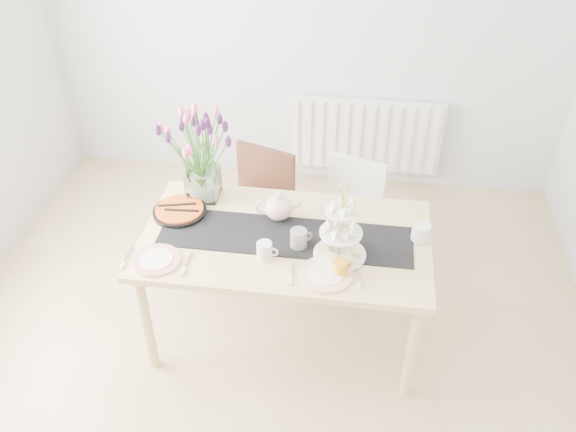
# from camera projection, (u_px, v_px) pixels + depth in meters

# --- Properties ---
(room_shell) EXTENTS (4.50, 4.50, 4.50)m
(room_shell) POSITION_uv_depth(u_px,v_px,m) (247.00, 204.00, 2.69)
(room_shell) COLOR tan
(room_shell) RESTS_ON ground
(radiator) EXTENTS (1.20, 0.08, 0.60)m
(radiator) POSITION_uv_depth(u_px,v_px,m) (366.00, 135.00, 4.87)
(radiator) COLOR white
(radiator) RESTS_ON room_shell
(dining_table) EXTENTS (1.60, 0.90, 0.75)m
(dining_table) POSITION_uv_depth(u_px,v_px,m) (286.00, 247.00, 3.42)
(dining_table) COLOR tan
(dining_table) RESTS_ON ground
(chair_brown) EXTENTS (0.53, 0.53, 0.85)m
(chair_brown) POSITION_uv_depth(u_px,v_px,m) (259.00, 202.00, 4.08)
(chair_brown) COLOR #3C1E16
(chair_brown) RESTS_ON ground
(chair_white) EXTENTS (0.49, 0.49, 0.80)m
(chair_white) POSITION_uv_depth(u_px,v_px,m) (349.00, 210.00, 4.06)
(chair_white) COLOR white
(chair_white) RESTS_ON ground
(table_runner) EXTENTS (1.40, 0.35, 0.01)m
(table_runner) POSITION_uv_depth(u_px,v_px,m) (286.00, 236.00, 3.37)
(table_runner) COLOR black
(table_runner) RESTS_ON dining_table
(tulip_vase) EXTENTS (0.66, 0.66, 0.57)m
(tulip_vase) POSITION_uv_depth(u_px,v_px,m) (199.00, 144.00, 3.46)
(tulip_vase) COLOR silver
(tulip_vase) RESTS_ON dining_table
(cake_stand) EXTENTS (0.28, 0.28, 0.41)m
(cake_stand) POSITION_uv_depth(u_px,v_px,m) (341.00, 239.00, 3.17)
(cake_stand) COLOR gold
(cake_stand) RESTS_ON dining_table
(teapot) EXTENTS (0.27, 0.23, 0.17)m
(teapot) POSITION_uv_depth(u_px,v_px,m) (279.00, 208.00, 3.45)
(teapot) COLOR white
(teapot) RESTS_ON dining_table
(cream_jug) EXTENTS (0.13, 0.13, 0.10)m
(cream_jug) POSITION_uv_depth(u_px,v_px,m) (421.00, 233.00, 3.32)
(cream_jug) COLOR silver
(cream_jug) RESTS_ON dining_table
(tart_tin) EXTENTS (0.31, 0.31, 0.04)m
(tart_tin) POSITION_uv_depth(u_px,v_px,m) (180.00, 211.00, 3.53)
(tart_tin) COLOR black
(tart_tin) RESTS_ON dining_table
(mug_grey) EXTENTS (0.12, 0.12, 0.11)m
(mug_grey) POSITION_uv_depth(u_px,v_px,m) (299.00, 239.00, 3.27)
(mug_grey) COLOR gray
(mug_grey) RESTS_ON dining_table
(mug_white) EXTENTS (0.09, 0.09, 0.10)m
(mug_white) POSITION_uv_depth(u_px,v_px,m) (264.00, 251.00, 3.20)
(mug_white) COLOR silver
(mug_white) RESTS_ON dining_table
(mug_orange) EXTENTS (0.10, 0.10, 0.09)m
(mug_orange) POSITION_uv_depth(u_px,v_px,m) (340.00, 268.00, 3.10)
(mug_orange) COLOR orange
(mug_orange) RESTS_ON dining_table
(plate_left) EXTENTS (0.27, 0.27, 0.01)m
(plate_left) POSITION_uv_depth(u_px,v_px,m) (157.00, 260.00, 3.21)
(plate_left) COLOR silver
(plate_left) RESTS_ON dining_table
(plate_right) EXTENTS (0.30, 0.30, 0.01)m
(plate_right) POSITION_uv_depth(u_px,v_px,m) (326.00, 274.00, 3.12)
(plate_right) COLOR white
(plate_right) RESTS_ON dining_table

